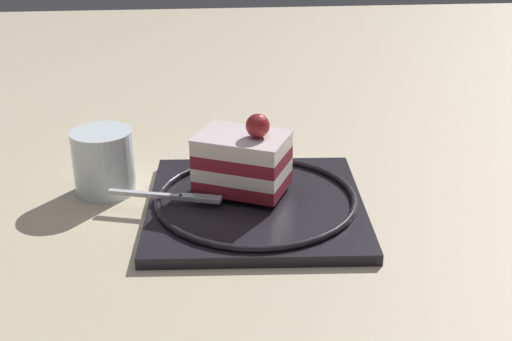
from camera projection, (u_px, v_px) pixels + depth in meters
ground_plane at (233, 208)px, 0.75m from camera, size 2.40×2.40×0.00m
dessert_plate at (256, 203)px, 0.74m from camera, size 0.25×0.25×0.02m
cake_slice at (243, 160)px, 0.74m from camera, size 0.10×0.12×0.09m
fork at (168, 195)px, 0.73m from camera, size 0.04×0.13×0.00m
drink_glass_near at (104, 165)px, 0.78m from camera, size 0.07×0.07×0.08m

